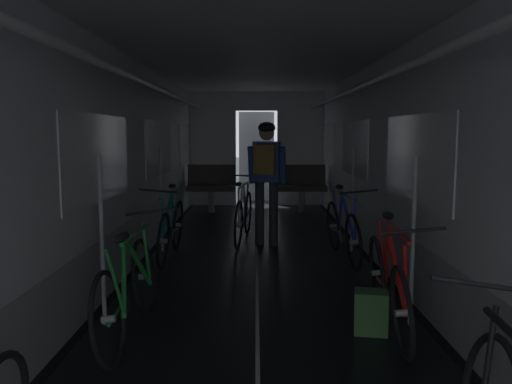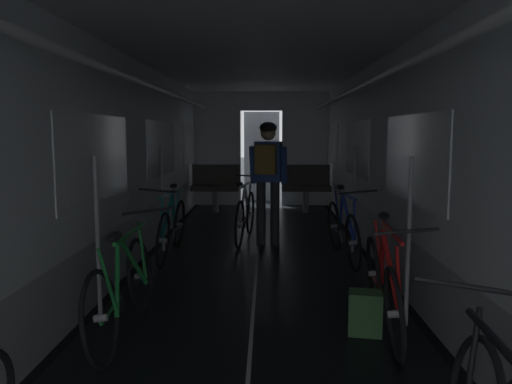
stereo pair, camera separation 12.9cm
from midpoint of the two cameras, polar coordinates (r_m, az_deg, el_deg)
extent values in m
cube|color=black|center=(5.62, -14.13, -9.81)|extent=(0.08, 11.50, 0.01)
cube|color=black|center=(5.60, 15.43, -9.93)|extent=(0.08, 11.50, 0.01)
cube|color=beige|center=(5.43, 0.61, -10.21)|extent=(0.03, 11.27, 0.00)
cube|color=#9EA0A5|center=(5.58, -15.21, -6.84)|extent=(0.12, 11.50, 0.60)
cube|color=silver|center=(5.42, -15.62, 5.84)|extent=(0.12, 11.50, 1.85)
cube|color=white|center=(4.86, -16.77, 3.66)|extent=(0.02, 1.90, 0.80)
cube|color=white|center=(7.65, -10.12, 4.87)|extent=(0.02, 1.90, 0.80)
cube|color=white|center=(10.48, -7.04, 5.41)|extent=(0.02, 1.90, 0.80)
cube|color=yellow|center=(4.89, -16.68, 3.68)|extent=(0.01, 0.20, 0.28)
cylinder|color=white|center=(5.36, -12.26, 12.09)|extent=(0.07, 11.04, 0.07)
cylinder|color=#B7BABF|center=(4.35, -16.61, -5.32)|extent=(0.04, 0.04, 1.40)
cylinder|color=#B7BABF|center=(6.83, -9.96, -0.81)|extent=(0.04, 0.04, 1.40)
cube|color=#9EA0A5|center=(5.55, 16.53, -6.96)|extent=(0.12, 11.50, 0.60)
cube|color=silver|center=(5.39, 16.97, 5.79)|extent=(0.12, 11.50, 1.85)
cube|color=white|center=(4.83, 18.00, 3.60)|extent=(0.02, 1.90, 0.80)
cube|color=white|center=(7.63, 11.77, 4.83)|extent=(0.02, 1.90, 0.80)
cube|color=white|center=(10.46, 8.90, 5.38)|extent=(0.02, 1.90, 0.80)
cube|color=yellow|center=(4.84, 17.98, 3.60)|extent=(0.01, 0.20, 0.28)
cylinder|color=white|center=(5.34, 13.59, 12.07)|extent=(0.07, 11.04, 0.07)
cylinder|color=#B7BABF|center=(4.32, 17.65, -5.45)|extent=(0.04, 0.04, 1.40)
cylinder|color=#B7BABF|center=(6.81, 11.49, -0.87)|extent=(0.04, 0.04, 1.40)
cube|color=silver|center=(11.06, -4.01, 4.87)|extent=(1.00, 0.12, 2.45)
cube|color=silver|center=(11.05, 5.89, 4.84)|extent=(1.00, 0.12, 2.45)
cube|color=silver|center=(11.02, 0.95, 10.21)|extent=(0.90, 0.12, 0.40)
cube|color=#4C4F54|center=(11.72, 0.95, 4.01)|extent=(0.81, 0.04, 2.05)
cube|color=silver|center=(5.28, 0.65, 16.82)|extent=(3.14, 11.62, 0.12)
cylinder|color=gray|center=(10.08, -4.22, -1.05)|extent=(0.12, 0.12, 0.44)
cube|color=#47423D|center=(10.05, -4.24, 0.47)|extent=(0.96, 0.44, 0.10)
cube|color=#47423D|center=(10.21, -4.15, 1.98)|extent=(0.96, 0.08, 0.40)
torus|color=gray|center=(10.28, -6.53, 3.10)|extent=(0.14, 0.14, 0.02)
cylinder|color=gray|center=(10.07, 6.03, -1.08)|extent=(0.12, 0.12, 0.44)
cube|color=#47423D|center=(10.04, 6.04, 0.45)|extent=(0.96, 0.44, 0.10)
cube|color=#47423D|center=(10.20, 5.97, 1.96)|extent=(0.96, 0.08, 0.40)
torus|color=gray|center=(10.19, 3.56, 3.10)|extent=(0.14, 0.14, 0.02)
torus|color=black|center=(3.68, -16.14, -13.51)|extent=(0.14, 0.67, 0.67)
cylinder|color=#B2B2B7|center=(3.68, -16.14, -13.51)|extent=(0.10, 0.05, 0.06)
torus|color=black|center=(4.61, -12.14, -9.23)|extent=(0.14, 0.67, 0.67)
cylinder|color=#B2B2B7|center=(4.61, -12.14, -9.23)|extent=(0.10, 0.05, 0.06)
cylinder|color=#1E8438|center=(4.25, -12.87, -7.57)|extent=(0.12, 0.54, 0.56)
cylinder|color=#1E8438|center=(3.87, -14.44, -9.04)|extent=(0.11, 0.34, 0.55)
cylinder|color=#1E8438|center=(4.04, -13.04, -4.51)|extent=(0.05, 0.82, 0.04)
cylinder|color=#1E8438|center=(3.65, -15.42, -9.64)|extent=(0.09, 0.16, 0.49)
cylinder|color=#1E8438|center=(3.88, -15.11, -12.71)|extent=(0.03, 0.45, 0.07)
cylinder|color=#1E8438|center=(4.51, -11.90, -6.41)|extent=(0.09, 0.09, 0.49)
cylinder|color=black|center=(4.10, -14.20, -11.98)|extent=(0.04, 0.17, 0.17)
ellipsoid|color=black|center=(3.62, -14.71, -4.90)|extent=(0.10, 0.24, 0.07)
cylinder|color=black|center=(4.45, -11.37, -2.12)|extent=(0.44, 0.03, 0.08)
cylinder|color=black|center=(2.11, 28.02, -15.67)|extent=(0.10, 0.82, 0.04)
cylinder|color=black|center=(2.59, 24.57, -17.00)|extent=(0.10, 0.08, 0.49)
cylinder|color=black|center=(2.48, 23.83, -9.67)|extent=(0.44, 0.06, 0.08)
torus|color=black|center=(4.71, 13.92, -8.91)|extent=(0.15, 0.68, 0.67)
cylinder|color=#B2B2B7|center=(4.71, 13.92, -8.91)|extent=(0.10, 0.06, 0.06)
torus|color=black|center=(3.75, 16.34, -13.08)|extent=(0.15, 0.68, 0.67)
cylinder|color=#B2B2B7|center=(3.75, 16.34, -13.08)|extent=(0.10, 0.06, 0.06)
cylinder|color=red|center=(3.98, 15.88, -8.58)|extent=(0.06, 0.54, 0.56)
cylinder|color=red|center=(4.37, 14.88, -7.18)|extent=(0.11, 0.34, 0.55)
cylinder|color=red|center=(4.08, 15.97, -4.43)|extent=(0.09, 0.82, 0.04)
cylinder|color=red|center=(4.59, 14.44, -6.23)|extent=(0.07, 0.17, 0.49)
cylinder|color=red|center=(4.50, 14.32, -9.95)|extent=(0.06, 0.45, 0.07)
cylinder|color=red|center=(3.71, 16.75, -9.40)|extent=(0.08, 0.09, 0.49)
cylinder|color=black|center=(4.29, 14.77, -11.09)|extent=(0.04, 0.17, 0.17)
ellipsoid|color=black|center=(4.49, 15.04, -2.62)|extent=(0.11, 0.25, 0.07)
cylinder|color=black|center=(3.62, 17.54, -4.28)|extent=(0.44, 0.05, 0.07)
torus|color=black|center=(6.88, 9.37, -3.84)|extent=(0.14, 0.67, 0.67)
cylinder|color=#B2B2B7|center=(6.88, 9.37, -3.84)|extent=(0.10, 0.06, 0.06)
torus|color=black|center=(5.91, 11.51, -5.64)|extent=(0.14, 0.67, 0.67)
cylinder|color=#B2B2B7|center=(5.91, 11.51, -5.64)|extent=(0.10, 0.06, 0.06)
cylinder|color=#2342B7|center=(6.17, 10.98, -3.02)|extent=(0.12, 0.54, 0.56)
cylinder|color=#2342B7|center=(6.56, 10.11, -2.42)|extent=(0.06, 0.35, 0.55)
cylinder|color=#2342B7|center=(6.29, 10.88, -0.41)|extent=(0.10, 0.82, 0.04)
cylinder|color=#2342B7|center=(6.78, 9.70, -1.93)|extent=(0.07, 0.16, 0.49)
cylinder|color=#2342B7|center=(6.67, 9.77, -4.38)|extent=(0.06, 0.45, 0.07)
cylinder|color=#2342B7|center=(5.90, 11.68, -3.27)|extent=(0.06, 0.09, 0.49)
cylinder|color=black|center=(6.46, 10.19, -4.96)|extent=(0.04, 0.17, 0.17)
ellipsoid|color=black|center=(6.70, 10.05, 0.56)|extent=(0.11, 0.25, 0.07)
cylinder|color=black|center=(5.83, 12.07, 0.00)|extent=(0.44, 0.06, 0.06)
torus|color=black|center=(6.99, -8.12, -3.65)|extent=(0.10, 0.67, 0.67)
cylinder|color=#B2B2B7|center=(6.99, -8.12, -3.65)|extent=(0.09, 0.05, 0.06)
torus|color=black|center=(6.01, -9.84, -5.39)|extent=(0.10, 0.67, 0.67)
cylinder|color=#B2B2B7|center=(6.01, -9.84, -5.39)|extent=(0.09, 0.05, 0.06)
cylinder|color=teal|center=(6.27, -9.45, -2.83)|extent=(0.09, 0.54, 0.56)
cylinder|color=teal|center=(6.67, -8.75, -2.25)|extent=(0.08, 0.34, 0.55)
cylinder|color=teal|center=(6.39, -9.41, -0.26)|extent=(0.05, 0.82, 0.04)
cylinder|color=teal|center=(6.89, -8.42, -1.77)|extent=(0.07, 0.16, 0.49)
cylinder|color=teal|center=(6.78, -8.44, -4.17)|extent=(0.03, 0.45, 0.07)
cylinder|color=teal|center=(6.00, -10.01, -3.07)|extent=(0.07, 0.09, 0.49)
cylinder|color=black|center=(6.56, -8.78, -4.74)|extent=(0.03, 0.17, 0.17)
ellipsoid|color=black|center=(6.80, -8.75, 0.68)|extent=(0.10, 0.24, 0.07)
cylinder|color=black|center=(5.93, -10.39, 0.15)|extent=(0.44, 0.03, 0.06)
cylinder|color=#2D2D33|center=(7.14, 1.08, -2.41)|extent=(0.13, 0.13, 0.90)
cylinder|color=#2D2D33|center=(7.11, 2.67, -2.46)|extent=(0.13, 0.13, 0.90)
cube|color=#2D4C99|center=(7.04, 1.90, 3.43)|extent=(0.39, 0.28, 0.56)
cylinder|color=#2D4C99|center=(7.11, 0.17, 3.06)|extent=(0.12, 0.21, 0.53)
cylinder|color=#2D4C99|center=(7.03, 3.69, 3.01)|extent=(0.12, 0.21, 0.53)
sphere|color=tan|center=(7.03, 1.91, 6.69)|extent=(0.21, 0.21, 0.21)
ellipsoid|color=black|center=(7.03, 1.91, 7.26)|extent=(0.29, 0.32, 0.16)
cube|color=olive|center=(6.87, 1.65, 3.69)|extent=(0.30, 0.21, 0.40)
torus|color=black|center=(6.90, -1.33, -3.71)|extent=(0.13, 0.67, 0.67)
cylinder|color=#B2B2B7|center=(6.90, -1.33, -3.71)|extent=(0.10, 0.06, 0.05)
torus|color=black|center=(7.89, -0.18, -2.38)|extent=(0.13, 0.67, 0.67)
cylinder|color=#B2B2B7|center=(7.89, -0.18, -2.38)|extent=(0.10, 0.06, 0.05)
cylinder|color=silver|center=(7.55, -0.55, -1.10)|extent=(0.08, 0.54, 0.56)
cylinder|color=silver|center=(7.15, -1.02, -1.55)|extent=(0.09, 0.34, 0.55)
cylinder|color=silver|center=(7.37, -0.79, 0.77)|extent=(0.13, 0.82, 0.04)
cylinder|color=silver|center=(6.93, -1.31, -1.63)|extent=(0.03, 0.17, 0.49)
cylinder|color=silver|center=(7.12, -1.05, -3.56)|extent=(0.08, 0.45, 0.07)
cylinder|color=silver|center=(7.83, -0.26, -0.66)|extent=(0.05, 0.09, 0.49)
cylinder|color=black|center=(7.34, -0.77, -3.42)|extent=(0.04, 0.17, 0.17)
ellipsoid|color=black|center=(6.94, -1.33, 0.90)|extent=(0.12, 0.25, 0.06)
cylinder|color=black|center=(7.81, -0.32, 1.85)|extent=(0.44, 0.07, 0.04)
cube|color=#3D703D|center=(4.21, 13.10, -13.14)|extent=(0.29, 0.24, 0.34)
camera|label=1|loc=(0.06, -89.34, 0.08)|focal=35.46mm
camera|label=2|loc=(0.06, 90.66, -0.08)|focal=35.46mm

